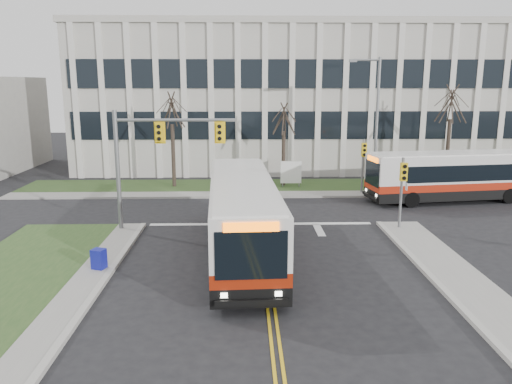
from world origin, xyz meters
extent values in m
plane|color=black|center=(0.00, 0.00, 0.00)|extent=(120.00, 120.00, 0.00)
cube|color=#9E9B93|center=(-7.00, -5.00, 0.07)|extent=(1.20, 26.00, 0.14)
cube|color=#9E9B93|center=(5.00, 15.20, 0.07)|extent=(44.00, 1.60, 0.14)
cube|color=#2D4B20|center=(5.00, 18.00, 0.06)|extent=(44.00, 5.00, 0.12)
cube|color=beige|center=(5.00, 30.00, 6.00)|extent=(40.00, 16.00, 12.00)
cylinder|color=slate|center=(-7.30, 7.20, 3.10)|extent=(0.22, 0.22, 6.20)
cylinder|color=slate|center=(-4.30, 7.20, 5.70)|extent=(6.00, 0.16, 0.16)
cube|color=yellow|center=(-5.10, 7.05, 5.10)|extent=(0.34, 0.24, 0.92)
cube|color=yellow|center=(-2.10, 7.05, 5.10)|extent=(0.34, 0.24, 0.92)
cylinder|color=slate|center=(7.20, 7.00, 1.90)|extent=(0.14, 0.14, 3.80)
cube|color=yellow|center=(7.20, 6.80, 3.10)|extent=(0.34, 0.24, 0.92)
cylinder|color=slate|center=(7.20, 15.50, 1.90)|extent=(0.14, 0.14, 3.80)
cube|color=yellow|center=(7.20, 15.30, 3.10)|extent=(0.34, 0.24, 0.92)
cylinder|color=slate|center=(8.20, 16.20, 4.60)|extent=(0.20, 0.20, 9.20)
cylinder|color=slate|center=(7.30, 16.20, 9.00)|extent=(1.80, 0.14, 0.14)
cube|color=slate|center=(6.40, 16.20, 8.95)|extent=(0.50, 0.25, 0.18)
cylinder|color=slate|center=(1.90, 17.50, 0.50)|extent=(0.08, 0.08, 1.00)
cylinder|color=slate|center=(3.10, 17.50, 0.50)|extent=(0.08, 0.08, 1.00)
cube|color=white|center=(2.50, 17.50, 1.20)|extent=(1.50, 0.12, 1.60)
cylinder|color=#42352B|center=(-6.00, 18.00, 2.31)|extent=(0.28, 0.28, 4.62)
cylinder|color=#42352B|center=(2.00, 18.20, 2.05)|extent=(0.28, 0.28, 4.09)
cylinder|color=#42352B|center=(14.00, 18.00, 2.48)|extent=(0.28, 0.28, 4.95)
cube|color=navy|center=(-6.80, 1.40, 0.47)|extent=(0.62, 0.59, 0.95)
camera|label=1|loc=(-0.90, -17.88, 7.51)|focal=35.00mm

